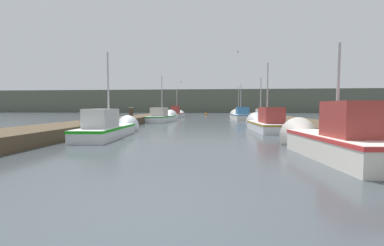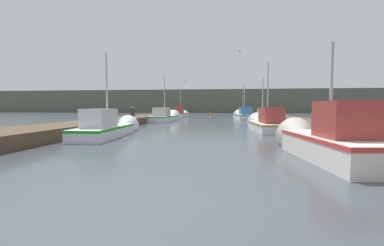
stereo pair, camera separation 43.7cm
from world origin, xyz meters
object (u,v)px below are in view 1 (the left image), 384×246
object	(u,v)px
fishing_boat_7	(238,114)
seagull_1	(181,82)
fishing_boat_2	(266,123)
fishing_boat_1	(111,128)
fishing_boat_0	(333,140)
mooring_piling_1	(131,117)
channel_buoy	(206,114)
mooring_piling_0	(263,117)
fishing_boat_5	(240,116)
seagull_lead	(238,52)
fishing_boat_4	(163,117)
fishing_boat_3	(260,120)
fishing_boat_6	(177,114)

from	to	relation	value
fishing_boat_7	seagull_1	bearing A→B (deg)	-127.61
fishing_boat_2	fishing_boat_1	bearing A→B (deg)	-157.05
fishing_boat_0	mooring_piling_1	size ratio (longest dim) A/B	3.52
fishing_boat_1	channel_buoy	size ratio (longest dim) A/B	5.80
fishing_boat_0	mooring_piling_1	bearing A→B (deg)	126.33
fishing_boat_7	mooring_piling_0	world-z (taller)	fishing_boat_7
fishing_boat_0	fishing_boat_2	size ratio (longest dim) A/B	0.88
fishing_boat_7	mooring_piling_1	distance (m)	22.80
fishing_boat_5	fishing_boat_1	bearing A→B (deg)	-119.21
fishing_boat_1	mooring_piling_0	size ratio (longest dim) A/B	5.52
fishing_boat_5	seagull_lead	size ratio (longest dim) A/B	10.46
fishing_boat_0	fishing_boat_7	size ratio (longest dim) A/B	0.99
fishing_boat_0	fishing_boat_5	xyz separation A→B (m)	(-0.52, 22.35, -0.06)
fishing_boat_2	mooring_piling_0	world-z (taller)	fishing_boat_2
fishing_boat_5	fishing_boat_4	bearing A→B (deg)	-152.18
fishing_boat_4	seagull_1	distance (m)	5.77
channel_buoy	seagull_1	bearing A→B (deg)	-97.35
fishing_boat_4	mooring_piling_1	world-z (taller)	fishing_boat_4
fishing_boat_1	fishing_boat_5	distance (m)	19.57
fishing_boat_1	fishing_boat_2	bearing A→B (deg)	23.29
fishing_boat_0	fishing_boat_3	xyz separation A→B (m)	(0.11, 12.84, -0.11)
fishing_boat_6	mooring_piling_0	bearing A→B (deg)	-42.38
mooring_piling_1	seagull_1	size ratio (longest dim) A/B	2.48
fishing_boat_6	fishing_boat_7	distance (m)	9.71
fishing_boat_3	mooring_piling_0	world-z (taller)	fishing_boat_3
fishing_boat_7	fishing_boat_0	bearing A→B (deg)	-91.57
fishing_boat_4	mooring_piling_0	world-z (taller)	fishing_boat_4
fishing_boat_0	mooring_piling_0	world-z (taller)	fishing_boat_0
fishing_boat_3	mooring_piling_1	xyz separation A→B (m)	(-9.55, -2.40, 0.32)
fishing_boat_5	fishing_boat_0	bearing A→B (deg)	-94.11
fishing_boat_3	seagull_1	xyz separation A→B (m)	(-7.32, 8.43, 3.87)
channel_buoy	fishing_boat_5	bearing A→B (deg)	-73.84
mooring_piling_0	seagull_1	size ratio (longest dim) A/B	1.88
fishing_boat_0	fishing_boat_1	size ratio (longest dim) A/B	0.84
mooring_piling_0	seagull_1	bearing A→B (deg)	148.77
fishing_boat_4	fishing_boat_0	bearing A→B (deg)	-58.64
fishing_boat_0	channel_buoy	distance (m)	38.32
fishing_boat_1	fishing_boat_2	size ratio (longest dim) A/B	1.04
mooring_piling_0	mooring_piling_1	distance (m)	11.95
fishing_boat_2	fishing_boat_6	distance (m)	19.94
fishing_boat_3	seagull_lead	xyz separation A→B (m)	(-1.69, 0.81, 5.48)
fishing_boat_1	fishing_boat_4	size ratio (longest dim) A/B	1.02
fishing_boat_0	mooring_piling_0	size ratio (longest dim) A/B	4.65
fishing_boat_7	mooring_piling_1	world-z (taller)	fishing_boat_7
fishing_boat_7	mooring_piling_0	distance (m)	14.90
fishing_boat_0	fishing_boat_4	size ratio (longest dim) A/B	0.86
channel_buoy	seagull_lead	distance (m)	25.24
fishing_boat_1	fishing_boat_4	world-z (taller)	fishing_boat_4
fishing_boat_1	fishing_boat_5	xyz separation A→B (m)	(7.89, 17.91, 0.02)
fishing_boat_6	seagull_1	distance (m)	6.64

